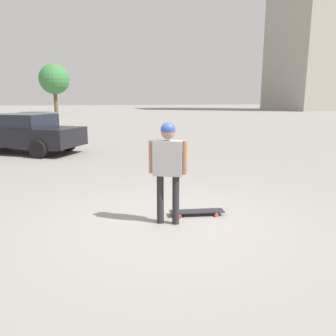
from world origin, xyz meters
TOP-DOWN VIEW (x-y plane):
  - ground_plane at (0.00, 0.00)m, footprint 220.00×220.00m
  - person at (0.00, 0.00)m, footprint 0.37×0.55m
  - skateboard at (0.22, -0.58)m, footprint 0.39×0.95m
  - car_parked_near at (8.30, 3.26)m, footprint 3.90×4.75m
  - building_block_distant at (47.13, -39.27)m, footprint 13.02×9.97m
  - tree_distant at (47.74, 3.84)m, footprint 4.38×4.38m

SIDE VIEW (x-z plane):
  - ground_plane at x=0.00m, z-range 0.00..0.00m
  - skateboard at x=0.22m, z-range 0.03..0.10m
  - car_parked_near at x=8.30m, z-range 0.03..1.45m
  - person at x=0.00m, z-range 0.22..1.83m
  - tree_distant at x=47.74m, z-range 1.30..8.36m
  - building_block_distant at x=47.13m, z-range 0.00..35.16m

